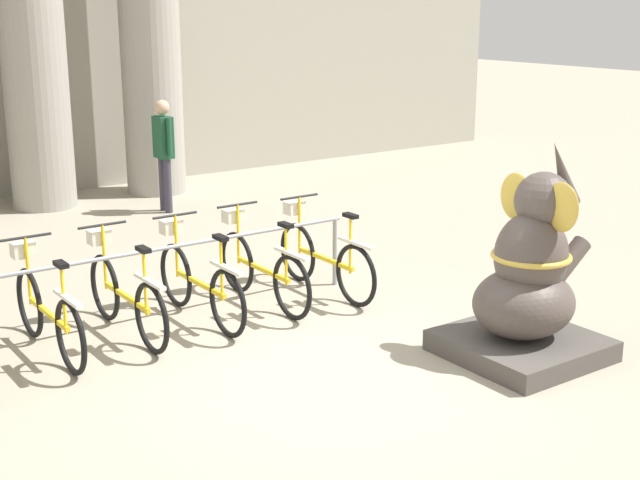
{
  "coord_description": "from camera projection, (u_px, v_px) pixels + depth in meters",
  "views": [
    {
      "loc": [
        -4.25,
        -5.62,
        3.06
      ],
      "look_at": [
        0.15,
        0.58,
        1.0
      ],
      "focal_mm": 50.0,
      "sensor_mm": 36.0,
      "label": 1
    }
  ],
  "objects": [
    {
      "name": "building_facade",
      "position": [
        8.0,
        3.0,
        13.58
      ],
      "size": [
        20.0,
        0.2,
        6.0
      ],
      "color": "#A39E8E",
      "rests_on": "ground_plane"
    },
    {
      "name": "elephant_statue",
      "position": [
        528.0,
        285.0,
        7.76
      ],
      "size": [
        1.23,
        1.23,
        1.92
      ],
      "color": "#4C4742",
      "rests_on": "ground_plane"
    },
    {
      "name": "person_pedestrian",
      "position": [
        164.0,
        146.0,
        12.99
      ],
      "size": [
        0.22,
        0.47,
        1.65
      ],
      "color": "#383342",
      "rests_on": "ground_plane"
    },
    {
      "name": "column_right",
      "position": [
        149.0,
        28.0,
        13.92
      ],
      "size": [
        1.18,
        1.18,
        5.16
      ],
      "color": "gray",
      "rests_on": "ground_plane"
    },
    {
      "name": "bike_rack",
      "position": [
        120.0,
        268.0,
        8.31
      ],
      "size": [
        5.09,
        0.05,
        0.77
      ],
      "color": "gray",
      "rests_on": "ground_plane"
    },
    {
      "name": "bicycle_2",
      "position": [
        47.0,
        311.0,
        7.87
      ],
      "size": [
        0.48,
        1.72,
        0.98
      ],
      "color": "black",
      "rests_on": "ground_plane"
    },
    {
      "name": "bicycle_3",
      "position": [
        125.0,
        294.0,
        8.31
      ],
      "size": [
        0.48,
        1.72,
        0.98
      ],
      "color": "black",
      "rests_on": "ground_plane"
    },
    {
      "name": "bicycle_5",
      "position": [
        261.0,
        267.0,
        9.15
      ],
      "size": [
        0.48,
        1.72,
        0.98
      ],
      "color": "black",
      "rests_on": "ground_plane"
    },
    {
      "name": "column_middle",
      "position": [
        31.0,
        30.0,
        12.89
      ],
      "size": [
        1.18,
        1.18,
        5.16
      ],
      "color": "gray",
      "rests_on": "ground_plane"
    },
    {
      "name": "ground_plane",
      "position": [
        345.0,
        370.0,
        7.6
      ],
      "size": [
        60.0,
        60.0,
        0.0
      ],
      "primitive_type": "plane",
      "color": "#9E937F"
    },
    {
      "name": "bicycle_6",
      "position": [
        323.0,
        256.0,
        9.52
      ],
      "size": [
        0.48,
        1.72,
        0.98
      ],
      "color": "black",
      "rests_on": "ground_plane"
    },
    {
      "name": "bicycle_4",
      "position": [
        198.0,
        281.0,
        8.7
      ],
      "size": [
        0.48,
        1.72,
        0.98
      ],
      "color": "black",
      "rests_on": "ground_plane"
    }
  ]
}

